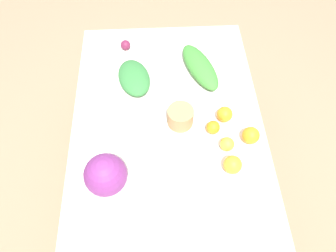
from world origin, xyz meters
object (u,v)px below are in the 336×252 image
beet_root (126,45)px  orange_4 (213,127)px  orange_1 (227,144)px  orange_0 (251,135)px  cabbage_purple (106,175)px  greens_bunch_scallion (200,67)px  greens_bunch_dandelion (134,78)px  paper_bag (180,117)px  orange_3 (233,165)px  orange_2 (225,114)px

beet_root → orange_4: 0.72m
beet_root → orange_1: 0.83m
orange_0 → cabbage_purple: bearing=106.2°
cabbage_purple → greens_bunch_scallion: size_ratio=0.52×
greens_bunch_dandelion → orange_1: size_ratio=3.87×
cabbage_purple → paper_bag: (0.31, -0.33, -0.04)m
orange_3 → cabbage_purple: bearing=94.6°
orange_1 → orange_4: 0.11m
paper_bag → orange_3: (-0.26, -0.21, -0.01)m
orange_1 → paper_bag: bearing=52.9°
greens_bunch_scallion → orange_3: 0.60m
orange_0 → orange_4: 0.18m
orange_4 → cabbage_purple: bearing=117.1°
beet_root → orange_3: size_ratio=0.68×
orange_2 → orange_4: bearing=136.8°
greens_bunch_scallion → orange_2: bearing=-164.9°
greens_bunch_dandelion → beet_root: 0.26m
beet_root → orange_4: orange_4 is taller
cabbage_purple → paper_bag: cabbage_purple is taller
greens_bunch_scallion → orange_2: same height
orange_3 → greens_bunch_dandelion: bearing=39.2°
paper_bag → orange_3: 0.34m
cabbage_purple → orange_4: (0.25, -0.48, -0.06)m
orange_1 → cabbage_purple: bearing=105.9°
cabbage_purple → orange_3: 0.55m
beet_root → orange_0: orange_0 is taller
beet_root → orange_2: (-0.52, -0.49, 0.01)m
orange_2 → orange_0: bearing=-141.0°
beet_root → orange_3: 0.92m
greens_bunch_dandelion → orange_1: bearing=-134.7°
greens_bunch_dandelion → beet_root: (0.26, 0.05, -0.01)m
cabbage_purple → greens_bunch_scallion: cabbage_purple is taller
orange_0 → orange_3: (-0.15, 0.11, 0.00)m
greens_bunch_dandelion → orange_2: 0.51m
orange_0 → orange_2: size_ratio=1.07×
orange_2 → orange_3: bearing=178.8°
cabbage_purple → orange_1: cabbage_purple is taller
greens_bunch_dandelion → orange_0: size_ratio=3.12×
orange_0 → orange_4: size_ratio=1.25×
beet_root → greens_bunch_scallion: bearing=-116.2°
greens_bunch_dandelion → beet_root: bearing=11.2°
greens_bunch_dandelion → orange_3: (-0.53, -0.43, 0.00)m
beet_root → orange_3: (-0.79, -0.48, 0.01)m
paper_bag → greens_bunch_dandelion: size_ratio=0.49×
greens_bunch_dandelion → orange_0: 0.66m
orange_4 → beet_root: bearing=36.0°
greens_bunch_dandelion → orange_4: size_ratio=3.90×
paper_bag → orange_2: paper_bag is taller
greens_bunch_dandelion → orange_2: orange_2 is taller
orange_2 → cabbage_purple: bearing=120.0°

